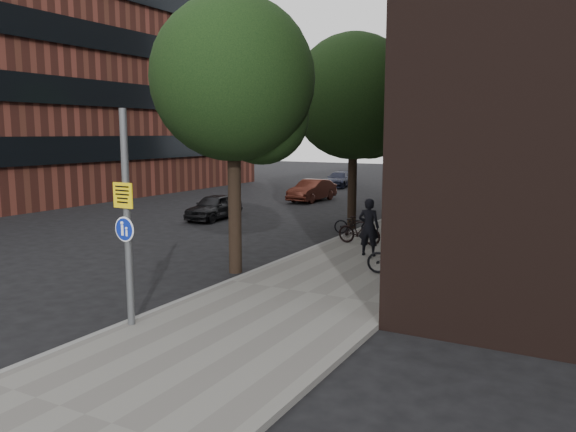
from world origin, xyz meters
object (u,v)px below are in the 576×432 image
Objects in this scene: signpost at (127,218)px; pedestrian at (369,227)px; parked_car_near at (214,207)px; parked_bike_facade_near at (400,258)px.

pedestrian is (1.87, 8.20, -1.23)m from signpost.
pedestrian reaches higher than parked_car_near.
parked_car_near is (-9.03, 4.35, -0.44)m from pedestrian.
parked_car_near is (-10.61, 6.20, -0.01)m from parked_bike_facade_near.
signpost is 7.41m from parked_bike_facade_near.
parked_car_near is at bearing -32.38° from pedestrian.
signpost is 8.50m from pedestrian.
parked_bike_facade_near is at bearing -33.70° from parked_car_near.
parked_bike_facade_near is 12.29m from parked_car_near.
signpost is at bearing -63.66° from parked_car_near.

